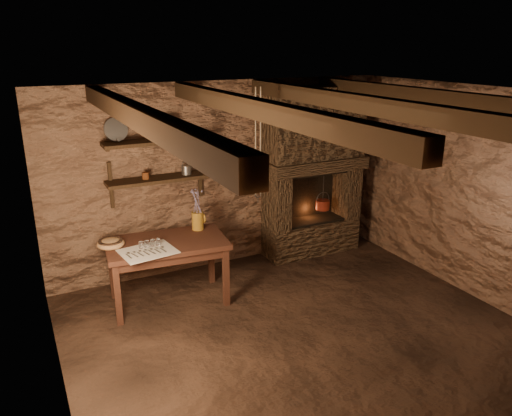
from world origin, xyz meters
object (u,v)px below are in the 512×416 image
stoneware_jug (198,212)px  wooden_bowl (111,244)px  iron_stockpot (165,131)px  red_pot (323,204)px  work_table (168,269)px

stoneware_jug → wooden_bowl: 1.04m
wooden_bowl → iron_stockpot: 1.43m
stoneware_jug → iron_stockpot: 1.01m
iron_stockpot → red_pot: iron_stockpot is taller
work_table → wooden_bowl: (-0.58, 0.11, 0.38)m
red_pot → stoneware_jug: bearing=-171.9°
work_table → wooden_bowl: size_ratio=4.65×
iron_stockpot → red_pot: (2.16, -0.12, -1.16)m
wooden_bowl → iron_stockpot: iron_stockpot is taller
work_table → wooden_bowl: wooden_bowl is taller
stoneware_jug → red_pot: stoneware_jug is taller
stoneware_jug → wooden_bowl: stoneware_jug is taller
wooden_bowl → iron_stockpot: size_ratio=1.22×
stoneware_jug → wooden_bowl: (-1.03, -0.08, -0.17)m
stoneware_jug → wooden_bowl: bearing=162.4°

